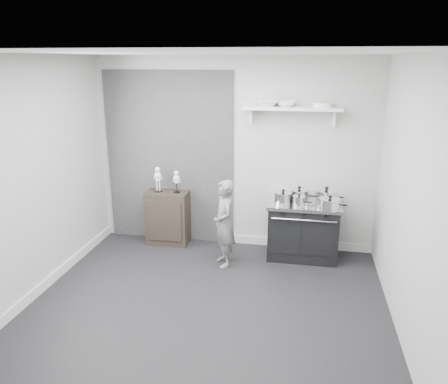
{
  "coord_description": "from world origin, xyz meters",
  "views": [
    {
      "loc": [
        0.98,
        -4.2,
        2.64
      ],
      "look_at": [
        0.02,
        0.95,
        1.04
      ],
      "focal_mm": 35.0,
      "sensor_mm": 36.0,
      "label": 1
    }
  ],
  "objects": [
    {
      "name": "ground",
      "position": [
        0.0,
        0.0,
        0.0
      ],
      "size": [
        4.0,
        4.0,
        0.0
      ],
      "primitive_type": "plane",
      "color": "black",
      "rests_on": "ground"
    },
    {
      "name": "room_shell",
      "position": [
        -0.09,
        0.15,
        1.64
      ],
      "size": [
        4.02,
        3.62,
        2.71
      ],
      "color": "#B0B0AE",
      "rests_on": "ground"
    },
    {
      "name": "bowl_large",
      "position": [
        0.47,
        1.67,
        2.08
      ],
      "size": [
        0.3,
        0.3,
        0.07
      ],
      "primitive_type": "imported",
      "color": "white",
      "rests_on": "wall_shelf"
    },
    {
      "name": "stove",
      "position": [
        1.03,
        1.48,
        0.4
      ],
      "size": [
        0.98,
        0.61,
        0.79
      ],
      "color": "black",
      "rests_on": "ground"
    },
    {
      "name": "pot_front_left",
      "position": [
        0.74,
        1.4,
        0.87
      ],
      "size": [
        0.33,
        0.24,
        0.2
      ],
      "color": "silver",
      "rests_on": "stove"
    },
    {
      "name": "wall_shelf",
      "position": [
        0.8,
        1.68,
        2.01
      ],
      "size": [
        1.3,
        0.26,
        0.24
      ],
      "color": "white",
      "rests_on": "room_shell"
    },
    {
      "name": "child",
      "position": [
        0.0,
        1.04,
        0.58
      ],
      "size": [
        0.44,
        0.5,
        1.17
      ],
      "primitive_type": "imported",
      "rotation": [
        0.0,
        0.0,
        -1.12
      ],
      "color": "slate",
      "rests_on": "ground"
    },
    {
      "name": "pot_back_left",
      "position": [
        0.95,
        1.57,
        0.87
      ],
      "size": [
        0.36,
        0.28,
        0.21
      ],
      "color": "silver",
      "rests_on": "stove"
    },
    {
      "name": "pot_front_right",
      "position": [
        1.34,
        1.28,
        0.86
      ],
      "size": [
        0.36,
        0.27,
        0.19
      ],
      "color": "silver",
      "rests_on": "stove"
    },
    {
      "name": "bowl_small",
      "position": [
        0.72,
        1.67,
        2.08
      ],
      "size": [
        0.24,
        0.24,
        0.07
      ],
      "primitive_type": "imported",
      "color": "white",
      "rests_on": "wall_shelf"
    },
    {
      "name": "skeleton_full",
      "position": [
        -1.08,
        1.61,
        1.0
      ],
      "size": [
        0.12,
        0.08,
        0.42
      ],
      "primitive_type": null,
      "color": "white",
      "rests_on": "side_cabinet"
    },
    {
      "name": "skeleton_torso",
      "position": [
        -0.8,
        1.61,
        0.98
      ],
      "size": [
        0.1,
        0.07,
        0.37
      ],
      "primitive_type": null,
      "color": "white",
      "rests_on": "side_cabinet"
    },
    {
      "name": "pot_back_right",
      "position": [
        1.31,
        1.56,
        0.88
      ],
      "size": [
        0.37,
        0.29,
        0.22
      ],
      "color": "silver",
      "rests_on": "stove"
    },
    {
      "name": "plate_stack",
      "position": [
        1.19,
        1.67,
        2.07
      ],
      "size": [
        0.25,
        0.25,
        0.06
      ],
      "primitive_type": "cylinder",
      "color": "white",
      "rests_on": "wall_shelf"
    },
    {
      "name": "pot_front_center",
      "position": [
        0.95,
        1.33,
        0.86
      ],
      "size": [
        0.25,
        0.16,
        0.16
      ],
      "color": "silver",
      "rests_on": "stove"
    },
    {
      "name": "side_cabinet",
      "position": [
        -0.95,
        1.61,
        0.4
      ],
      "size": [
        0.61,
        0.36,
        0.79
      ],
      "primitive_type": "cube",
      "color": "black",
      "rests_on": "ground"
    }
  ]
}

